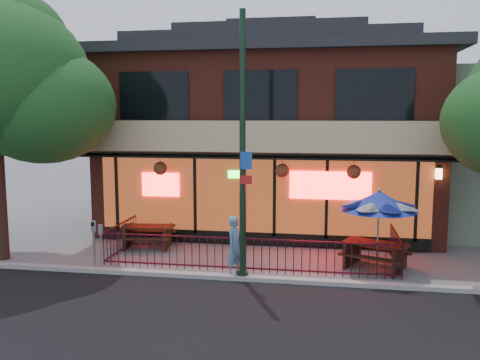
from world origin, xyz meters
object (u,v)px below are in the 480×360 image
(street_light, at_px, (243,162))
(patio_umbrella, at_px, (379,201))
(picnic_table_right, at_px, (376,251))
(parking_meter_near, at_px, (101,240))
(picnic_table_left, at_px, (148,233))
(pedestrian, at_px, (235,246))
(parking_meter_far, at_px, (94,237))

(street_light, height_order, patio_umbrella, street_light)
(picnic_table_right, distance_m, parking_meter_near, 7.77)
(picnic_table_left, bearing_deg, pedestrian, -35.53)
(parking_meter_far, bearing_deg, picnic_table_right, 11.38)
(pedestrian, distance_m, parking_meter_far, 3.96)
(picnic_table_left, height_order, parking_meter_near, parking_meter_near)
(patio_umbrella, xyz_separation_m, pedestrian, (-3.85, -0.87, -1.20))
(patio_umbrella, height_order, parking_meter_near, patio_umbrella)
(pedestrian, relative_size, parking_meter_far, 1.14)
(picnic_table_left, distance_m, picnic_table_right, 7.29)
(picnic_table_left, distance_m, pedestrian, 4.12)
(patio_umbrella, distance_m, pedestrian, 4.13)
(street_light, relative_size, picnic_table_left, 3.78)
(parking_meter_far, bearing_deg, picnic_table_left, 77.45)
(street_light, relative_size, patio_umbrella, 2.96)
(pedestrian, relative_size, parking_meter_near, 1.22)
(picnic_table_left, xyz_separation_m, pedestrian, (3.35, -2.39, 0.34))
(picnic_table_left, relative_size, pedestrian, 1.13)
(street_light, distance_m, parking_meter_near, 4.59)
(picnic_table_left, bearing_deg, parking_meter_near, -98.44)
(picnic_table_left, xyz_separation_m, parking_meter_far, (-0.60, -2.70, 0.49))
(pedestrian, xyz_separation_m, parking_meter_far, (-3.95, -0.31, 0.15))
(street_light, bearing_deg, picnic_table_left, 143.17)
(street_light, height_order, parking_meter_near, street_light)
(patio_umbrella, relative_size, parking_meter_far, 1.64)
(pedestrian, height_order, parking_meter_far, pedestrian)
(pedestrian, xyz_separation_m, parking_meter_near, (-3.75, -0.31, 0.09))
(street_light, xyz_separation_m, picnic_table_right, (3.60, 1.57, -2.65))
(pedestrian, bearing_deg, parking_meter_far, 118.10)
(picnic_table_left, bearing_deg, patio_umbrella, -11.95)
(parking_meter_near, bearing_deg, patio_umbrella, 8.77)
(street_light, height_order, parking_meter_far, street_light)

